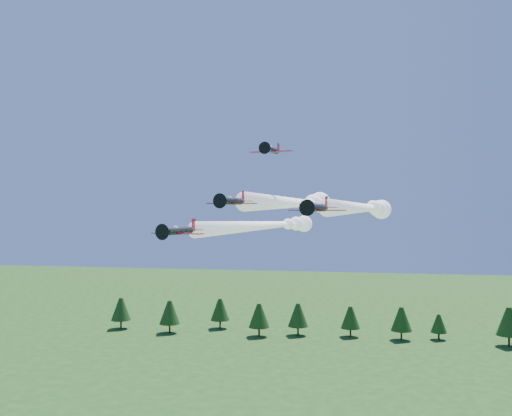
% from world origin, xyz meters
% --- Properties ---
extents(plane_lead, '(13.30, 40.35, 3.70)m').
position_xyz_m(plane_lead, '(4.69, 13.89, 42.58)').
color(plane_lead, black).
rests_on(plane_lead, ground).
extents(plane_left, '(18.99, 55.36, 3.70)m').
position_xyz_m(plane_left, '(-3.11, 32.08, 38.45)').
color(plane_left, black).
rests_on(plane_left, ground).
extents(plane_right, '(15.31, 42.07, 3.70)m').
position_xyz_m(plane_right, '(15.25, 22.58, 41.79)').
color(plane_right, black).
rests_on(plane_right, ground).
extents(plane_slot, '(6.48, 7.08, 2.26)m').
position_xyz_m(plane_slot, '(1.75, 6.93, 50.38)').
color(plane_slot, black).
rests_on(plane_slot, ground).
extents(treeline, '(151.55, 20.03, 11.80)m').
position_xyz_m(treeline, '(11.36, 108.10, 6.82)').
color(treeline, '#382314').
rests_on(treeline, ground).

